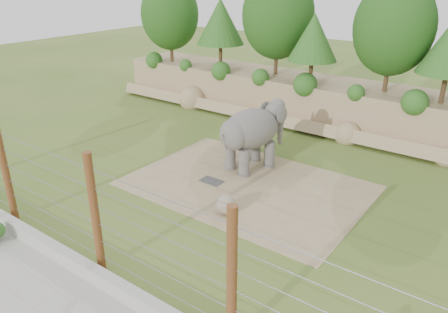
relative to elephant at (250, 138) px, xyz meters
The scene contains 8 objects.
ground 4.89m from the elephant, 84.86° to the right, with size 90.00×90.00×0.00m, color #446421.
back_embankment 8.47m from the elephant, 82.86° to the left, with size 30.00×5.52×8.77m.
dirt_patch 2.40m from the elephant, 60.77° to the right, with size 10.00×7.00×0.02m, color #947A5D.
drain_grate 2.76m from the elephant, 103.40° to the right, with size 1.00×0.60×0.03m, color #262628.
elephant is the anchor object (origin of this frame).
stone_ball 4.53m from the elephant, 68.70° to the right, with size 0.77×0.77×0.77m, color gray.
retaining_wall 9.73m from the elephant, 87.52° to the right, with size 26.00×0.35×0.50m, color #ABA7A0.
barrier_fence 9.16m from the elephant, 87.38° to the right, with size 20.26×0.26×4.00m.
Camera 1 is at (9.74, -11.27, 8.75)m, focal length 35.00 mm.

